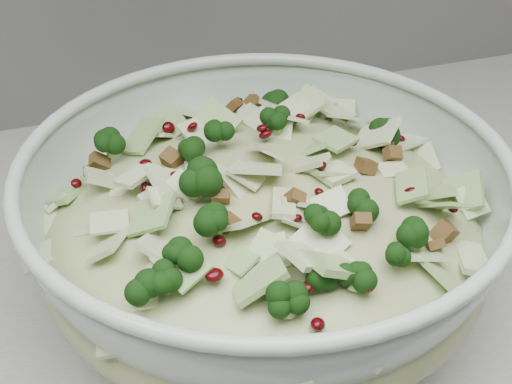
% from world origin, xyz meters
% --- Properties ---
extents(mixing_bowl, '(0.45, 0.45, 0.15)m').
position_xyz_m(mixing_bowl, '(0.08, 1.60, 0.98)').
color(mixing_bowl, '#B6C8BA').
rests_on(mixing_bowl, counter).
extents(salad, '(0.45, 0.45, 0.15)m').
position_xyz_m(salad, '(0.08, 1.60, 1.00)').
color(salad, tan).
rests_on(salad, mixing_bowl).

